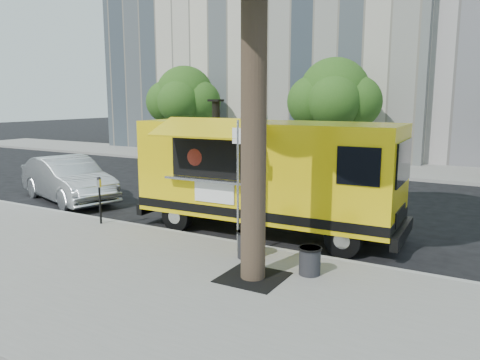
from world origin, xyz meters
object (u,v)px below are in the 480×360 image
object	(u,v)px
far_tree_a	(185,96)
food_truck	(266,172)
sedan	(68,179)
parking_meter	(100,194)
trash_bin_left	(248,243)
far_tree_b	(334,94)
sign_post	(238,178)
trash_bin_right	(310,260)

from	to	relation	value
far_tree_a	food_truck	size ratio (longest dim) A/B	0.74
sedan	far_tree_a	bearing A→B (deg)	33.83
parking_meter	trash_bin_left	world-z (taller)	parking_meter
far_tree_a	sedan	xyz separation A→B (m)	(3.33, -11.61, -2.99)
sedan	trash_bin_left	world-z (taller)	sedan
far_tree_a	parking_meter	world-z (taller)	far_tree_a
far_tree_a	trash_bin_left	size ratio (longest dim) A/B	8.89
far_tree_b	trash_bin_left	distance (m)	15.18
sign_post	food_truck	distance (m)	2.14
trash_bin_left	sedan	bearing A→B (deg)	163.83
far_tree_b	trash_bin_right	world-z (taller)	far_tree_b
far_tree_a	trash_bin_left	distance (m)	18.78
far_tree_b	trash_bin_right	xyz separation A→B (m)	(4.50, -14.78, -3.38)
far_tree_b	trash_bin_right	bearing A→B (deg)	-73.07
trash_bin_right	parking_meter	bearing A→B (deg)	173.55
far_tree_a	parking_meter	bearing A→B (deg)	-62.85
trash_bin_left	far_tree_a	bearing A→B (deg)	130.26
far_tree_a	sign_post	world-z (taller)	far_tree_a
sign_post	trash_bin_right	xyz separation A→B (m)	(1.95, -0.53, -1.40)
far_tree_a	parking_meter	distance (m)	15.59
food_truck	trash_bin_right	bearing A→B (deg)	-50.57
sign_post	trash_bin_left	world-z (taller)	sign_post
sedan	trash_bin_left	size ratio (longest dim) A/B	7.93
far_tree_a	trash_bin_right	world-z (taller)	far_tree_a
food_truck	sign_post	bearing A→B (deg)	-82.30
sign_post	trash_bin_right	world-z (taller)	sign_post
far_tree_a	trash_bin_right	distance (m)	20.01
far_tree_b	sign_post	world-z (taller)	far_tree_b
far_tree_a	food_truck	distance (m)	16.37
far_tree_a	trash_bin_right	bearing A→B (deg)	-46.82
food_truck	trash_bin_left	bearing A→B (deg)	-74.11
sign_post	sedan	world-z (taller)	sign_post
far_tree_a	trash_bin_left	xyz separation A→B (m)	(11.95, -14.11, -3.30)
parking_meter	sedan	world-z (taller)	sedan
far_tree_a	trash_bin_right	xyz separation A→B (m)	(13.50, -14.38, -3.33)
far_tree_b	sedan	xyz separation A→B (m)	(-5.67, -12.01, -3.05)
sedan	trash_bin_right	world-z (taller)	sedan
parking_meter	far_tree_a	bearing A→B (deg)	117.15
far_tree_a	parking_meter	xyz separation A→B (m)	(7.00, -13.65, -2.79)
far_tree_a	trash_bin_left	world-z (taller)	far_tree_a
sign_post	food_truck	size ratio (longest dim) A/B	0.41
food_truck	sedan	distance (m)	7.93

